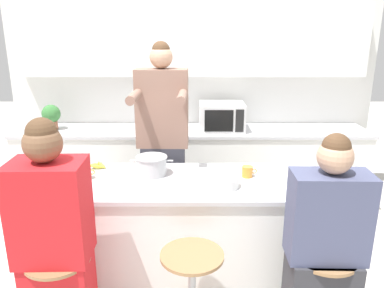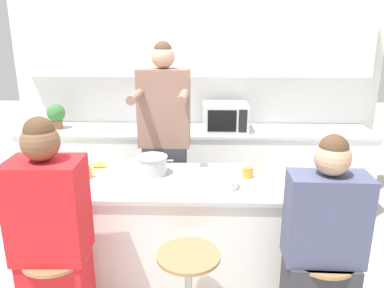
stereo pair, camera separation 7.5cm
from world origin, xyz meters
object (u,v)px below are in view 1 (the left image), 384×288
object	(u,v)px
fruit_bowl	(221,181)
microwave	(222,117)
person_cooking	(163,151)
person_wrapped_blanket	(56,251)
person_seated_near	(323,263)
potted_plant	(51,115)
kitchen_island	(192,234)
coffee_cup_near	(85,173)
banana_bunch	(98,166)
coffee_cup_far	(247,172)
cooking_pot	(152,165)

from	to	relation	value
fruit_bowl	microwave	distance (m)	1.45
person_cooking	fruit_bowl	bearing A→B (deg)	-56.14
person_wrapped_blanket	fruit_bowl	bearing A→B (deg)	26.92
person_seated_near	potted_plant	world-z (taller)	person_seated_near
kitchen_island	coffee_cup_near	distance (m)	0.91
banana_bunch	potted_plant	size ratio (longest dim) A/B	0.57
coffee_cup_near	kitchen_island	bearing A→B (deg)	-1.57
kitchen_island	coffee_cup_near	size ratio (longest dim) A/B	16.75
coffee_cup_far	banana_bunch	distance (m)	1.16
kitchen_island	cooking_pot	size ratio (longest dim) A/B	6.00
coffee_cup_far	banana_bunch	world-z (taller)	coffee_cup_far
cooking_pot	banana_bunch	bearing A→B (deg)	163.23
cooking_pot	potted_plant	distance (m)	1.72
kitchen_island	potted_plant	world-z (taller)	potted_plant
fruit_bowl	banana_bunch	distance (m)	1.01
person_cooking	fruit_bowl	xyz separation A→B (m)	(0.45, -0.71, 0.01)
cooking_pot	microwave	size ratio (longest dim) A/B	0.69
coffee_cup_near	potted_plant	xyz separation A→B (m)	(-0.71, 1.33, 0.13)
cooking_pot	microwave	distance (m)	1.36
microwave	person_seated_near	bearing A→B (deg)	-77.41
kitchen_island	cooking_pot	bearing A→B (deg)	159.45
person_cooking	coffee_cup_far	size ratio (longest dim) A/B	16.64
coffee_cup_far	person_cooking	bearing A→B (deg)	141.50
coffee_cup_far	microwave	xyz separation A→B (m)	(-0.10, 1.26, 0.13)
person_seated_near	fruit_bowl	bearing A→B (deg)	137.51
kitchen_island	coffee_cup_far	bearing A→B (deg)	9.07
fruit_bowl	cooking_pot	bearing A→B (deg)	155.18
person_cooking	banana_bunch	distance (m)	0.60
person_cooking	potted_plant	bearing A→B (deg)	149.46
person_seated_near	cooking_pot	bearing A→B (deg)	145.55
person_wrapped_blanket	person_cooking	bearing A→B (deg)	65.52
person_cooking	person_wrapped_blanket	world-z (taller)	person_cooking
fruit_bowl	coffee_cup_far	bearing A→B (deg)	42.00
kitchen_island	fruit_bowl	size ratio (longest dim) A/B	8.07
coffee_cup_near	potted_plant	size ratio (longest dim) A/B	0.43
cooking_pot	person_wrapped_blanket	bearing A→B (deg)	-122.00
fruit_bowl	banana_bunch	xyz separation A→B (m)	(-0.94, 0.36, -0.02)
person_wrapped_blanket	fruit_bowl	world-z (taller)	person_wrapped_blanket
person_cooking	coffee_cup_near	xyz separation A→B (m)	(-0.52, -0.57, 0.02)
kitchen_island	person_wrapped_blanket	size ratio (longest dim) A/B	1.28
fruit_bowl	coffee_cup_far	world-z (taller)	coffee_cup_far
kitchen_island	coffee_cup_far	xyz separation A→B (m)	(0.41, 0.07, 0.48)
person_wrapped_blanket	coffee_cup_near	world-z (taller)	person_wrapped_blanket
kitchen_island	coffee_cup_far	world-z (taller)	coffee_cup_far
kitchen_island	coffee_cup_far	size ratio (longest dim) A/B	17.30
person_wrapped_blanket	coffee_cup_far	world-z (taller)	person_wrapped_blanket
cooking_pot	coffee_cup_far	xyz separation A→B (m)	(0.71, -0.05, -0.03)
person_wrapped_blanket	microwave	world-z (taller)	person_wrapped_blanket
person_wrapped_blanket	cooking_pot	bearing A→B (deg)	56.47
kitchen_island	person_wrapped_blanket	xyz separation A→B (m)	(-0.77, -0.65, 0.27)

